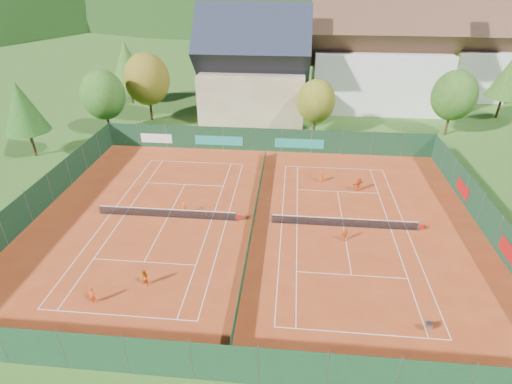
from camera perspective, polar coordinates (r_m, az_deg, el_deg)
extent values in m
plane|color=#2C571B|center=(36.18, -0.30, -4.34)|extent=(600.00, 600.00, 0.00)
cube|color=#A53A18|center=(36.17, -0.30, -4.31)|extent=(40.00, 32.00, 0.01)
cube|color=white|center=(47.67, -8.50, 4.21)|extent=(10.97, 0.06, 0.00)
cube|color=white|center=(29.18, -19.35, -16.26)|extent=(10.97, 0.06, 0.00)
cube|color=white|center=(39.65, -20.11, -3.01)|extent=(0.06, 23.77, 0.00)
cube|color=white|center=(36.46, -4.25, -4.08)|extent=(0.06, 23.77, 0.00)
cube|color=white|center=(39.10, -18.29, -3.14)|extent=(0.06, 23.77, 0.00)
cube|color=white|center=(36.70, -6.36, -3.95)|extent=(0.06, 23.77, 0.00)
cube|color=white|center=(42.94, -10.12, 1.07)|extent=(8.23, 0.06, 0.00)
cube|color=white|center=(32.85, -15.69, -9.60)|extent=(8.23, 0.06, 0.00)
cube|color=white|center=(37.69, -12.52, -3.55)|extent=(0.06, 12.80, 0.00)
cube|color=white|center=(46.64, 11.02, 3.38)|extent=(10.97, 0.06, 0.00)
cube|color=white|center=(27.46, 14.82, -18.95)|extent=(10.97, 0.06, 0.00)
cube|color=white|center=(36.04, 3.69, -4.50)|extent=(0.06, 23.77, 0.00)
cube|color=white|center=(37.52, 20.74, -5.11)|extent=(0.06, 23.77, 0.00)
cube|color=white|center=(36.05, 5.87, -4.60)|extent=(0.06, 23.77, 0.00)
cube|color=white|center=(37.16, 18.70, -5.06)|extent=(0.06, 23.77, 0.00)
cube|color=white|center=(41.80, 11.57, 0.07)|extent=(8.23, 0.06, 0.00)
cube|color=white|center=(31.33, 13.49, -11.46)|extent=(8.23, 0.06, 0.00)
cube|color=white|center=(36.38, 12.38, -4.87)|extent=(0.06, 12.80, 0.00)
cylinder|color=#59595B|center=(39.79, -21.43, -2.31)|extent=(0.10, 0.10, 1.02)
cylinder|color=#59595B|center=(36.06, -2.84, -3.50)|extent=(0.10, 0.10, 1.02)
cube|color=black|center=(37.46, -12.59, -2.98)|extent=(12.80, 0.02, 0.86)
cube|color=white|center=(37.23, -12.66, -2.42)|extent=(12.80, 0.04, 0.06)
cube|color=red|center=(36.06, -2.44, -3.60)|extent=(0.40, 0.04, 0.40)
cylinder|color=#59595B|center=(35.79, 2.25, -3.77)|extent=(0.10, 0.10, 1.02)
cylinder|color=#59595B|center=(37.52, 22.22, -4.51)|extent=(0.10, 0.10, 1.02)
cube|color=black|center=(36.13, 12.46, -4.28)|extent=(12.80, 0.02, 0.86)
cube|color=white|center=(35.90, 12.53, -3.71)|extent=(12.80, 0.04, 0.06)
cube|color=red|center=(37.63, 22.57, -4.60)|extent=(0.40, 0.04, 0.40)
cube|color=#13351C|center=(35.90, -0.30, -3.65)|extent=(0.03, 28.80, 1.00)
cube|color=#13341D|center=(49.63, 1.55, 7.45)|extent=(40.00, 0.04, 3.00)
cube|color=teal|center=(50.41, -5.33, 7.32)|extent=(6.00, 0.03, 1.20)
cube|color=teal|center=(49.60, 6.19, 6.90)|extent=(6.00, 0.03, 1.20)
cube|color=silver|center=(52.44, -14.04, 7.45)|extent=(4.00, 0.03, 1.20)
cube|color=#14391F|center=(23.45, -4.55, -23.28)|extent=(40.00, 0.04, 3.00)
cube|color=#12331D|center=(42.10, -28.52, -0.65)|extent=(0.04, 32.00, 3.00)
cube|color=#143923|center=(39.10, 30.35, -3.45)|extent=(0.04, 32.00, 3.00)
cube|color=#B21414|center=(36.26, 32.41, -7.25)|extent=(0.03, 3.00, 1.20)
cube|color=#B21414|center=(43.96, 27.40, 0.43)|extent=(0.03, 3.00, 1.20)
cube|color=beige|center=(62.45, -0.31, 14.07)|extent=(15.00, 12.00, 7.00)
cube|color=#1E2333|center=(61.04, -0.32, 19.96)|extent=(16.20, 12.00, 12.00)
cube|color=silver|center=(68.95, 16.74, 15.23)|extent=(20.00, 11.00, 9.00)
cube|color=brown|center=(67.67, 17.67, 21.15)|extent=(21.60, 11.00, 11.00)
cube|color=silver|center=(80.29, 25.90, 15.12)|extent=(16.00, 10.00, 8.00)
cube|color=brown|center=(79.24, 26.97, 19.61)|extent=(17.28, 10.00, 10.00)
cylinder|color=#402917|center=(58.89, -20.32, 9.13)|extent=(0.36, 0.36, 2.80)
ellipsoid|color=#295E1A|center=(57.74, -21.02, 12.83)|extent=(5.72, 5.72, 6.58)
cylinder|color=#462F19|center=(62.54, -14.77, 11.30)|extent=(0.36, 0.36, 3.15)
ellipsoid|color=olive|center=(61.35, -15.32, 15.28)|extent=(6.44, 6.44, 7.40)
cylinder|color=#412717|center=(71.77, -17.37, 13.38)|extent=(0.36, 0.36, 3.50)
cone|color=#2E5D1A|center=(70.66, -18.00, 17.26)|extent=(5.60, 5.60, 6.50)
cylinder|color=#442F18|center=(55.31, 8.29, 9.22)|extent=(0.36, 0.36, 2.45)
ellipsoid|color=olive|center=(54.21, 8.56, 12.68)|extent=(5.01, 5.01, 5.76)
cylinder|color=#492E1A|center=(60.78, 25.62, 8.66)|extent=(0.36, 0.36, 2.80)
ellipsoid|color=#2C5819|center=(59.67, 26.46, 12.22)|extent=(5.72, 5.72, 6.58)
cylinder|color=#412717|center=(71.65, 31.37, 10.26)|extent=(0.36, 0.36, 3.15)
cone|color=#2A5518|center=(70.61, 32.33, 13.66)|extent=(5.04, 5.04, 5.85)
cylinder|color=#4D341B|center=(55.35, -29.29, 6.07)|extent=(0.36, 0.36, 3.15)
cone|color=#1F5217|center=(54.00, -30.46, 10.42)|extent=(5.04, 5.04, 5.85)
cylinder|color=#4D2D1B|center=(75.83, 23.54, 13.12)|extent=(0.36, 0.36, 3.50)
ellipsoid|color=olive|center=(74.77, 24.33, 16.76)|extent=(7.15, 7.15, 8.22)
ellipsoid|color=black|center=(335.83, 6.91, 18.61)|extent=(440.00, 440.00, 242.00)
cylinder|color=slate|center=(28.50, 23.21, -17.45)|extent=(0.02, 0.02, 0.80)
cylinder|color=slate|center=(28.59, 23.81, -17.41)|extent=(0.02, 0.02, 0.80)
cylinder|color=slate|center=(28.69, 23.05, -17.01)|extent=(0.02, 0.02, 0.80)
cylinder|color=slate|center=(28.79, 23.64, -16.99)|extent=(0.02, 0.02, 0.80)
cube|color=slate|center=(28.54, 23.49, -17.00)|extent=(0.34, 0.34, 0.30)
ellipsoid|color=#CCD833|center=(28.52, 23.50, -16.96)|extent=(0.28, 0.28, 0.16)
sphere|color=#CCD833|center=(31.56, -19.68, -12.19)|extent=(0.07, 0.07, 0.07)
sphere|color=#CCD833|center=(29.79, 5.35, -13.11)|extent=(0.07, 0.07, 0.07)
sphere|color=#CCD833|center=(39.54, 1.77, -1.06)|extent=(0.07, 0.07, 0.07)
sphere|color=#CCD833|center=(45.64, -4.28, 3.29)|extent=(0.07, 0.07, 0.07)
sphere|color=#CCD833|center=(32.91, 20.27, -10.35)|extent=(0.07, 0.07, 0.07)
imported|color=#F34B15|center=(30.11, -22.37, -13.52)|extent=(0.50, 0.34, 1.36)
imported|color=#D85D13|center=(30.27, -15.65, -11.79)|extent=(0.85, 0.78, 1.40)
imported|color=#E55714|center=(37.69, -10.22, -2.25)|extent=(0.84, 0.59, 1.18)
imported|color=#E65C14|center=(34.32, 12.57, -5.97)|extent=(0.78, 0.66, 1.24)
imported|color=#DA4E13|center=(43.11, 9.28, 2.17)|extent=(0.71, 0.63, 1.21)
imported|color=#E34D14|center=(42.09, 14.41, 1.07)|extent=(1.40, 1.09, 1.48)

